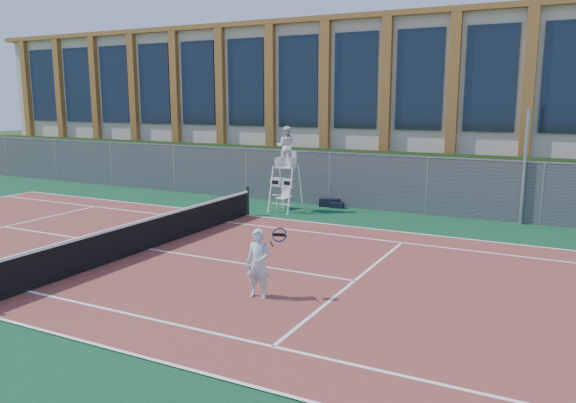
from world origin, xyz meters
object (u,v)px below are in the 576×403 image
at_px(steel_pole, 524,167).
at_px(plastic_chair, 284,195).
at_px(tennis_player, 259,263).
at_px(umpire_chair, 286,149).

distance_m(steel_pole, plastic_chair, 8.95).
bearing_deg(steel_pole, tennis_player, -112.54).
bearing_deg(steel_pole, umpire_chair, -168.94).
distance_m(steel_pole, umpire_chair, 8.64).
distance_m(umpire_chair, plastic_chair, 1.96).
relative_size(umpire_chair, plastic_chair, 3.67).
height_order(umpire_chair, tennis_player, umpire_chair).
bearing_deg(tennis_player, plastic_chair, 114.40).
relative_size(plastic_chair, tennis_player, 0.58).
bearing_deg(plastic_chair, steel_pole, 8.57).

